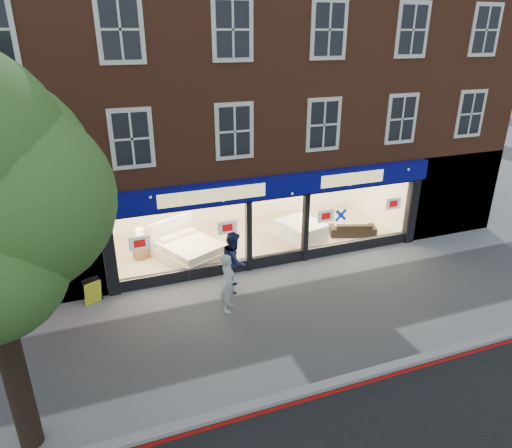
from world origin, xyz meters
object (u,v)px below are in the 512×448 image
a_board (93,291)px  sofa (352,229)px  display_bed (189,249)px  pedestrian_blue (234,261)px  mattress_stack (301,230)px  pedestrian_grey (228,283)px

a_board → sofa: bearing=-16.1°
display_bed → pedestrian_blue: size_ratio=1.43×
mattress_stack → sofa: bearing=-11.6°
display_bed → sofa: 6.53m
mattress_stack → pedestrian_blue: size_ratio=1.02×
a_board → pedestrian_blue: (4.24, -0.65, 0.57)m
a_board → pedestrian_grey: bearing=-49.6°
display_bed → pedestrian_grey: (0.41, -3.47, 0.44)m
pedestrian_grey → sofa: bearing=-31.4°
mattress_stack → pedestrian_grey: bearing=-138.4°
mattress_stack → pedestrian_grey: pedestrian_grey is taller
sofa → pedestrian_grey: size_ratio=1.01×
pedestrian_blue → sofa: bearing=-47.2°
pedestrian_grey → pedestrian_blue: size_ratio=0.92×
mattress_stack → a_board: size_ratio=2.51×
display_bed → pedestrian_blue: bearing=-93.4°
a_board → display_bed: bearing=3.2°
pedestrian_grey → pedestrian_blue: (0.53, 1.09, 0.07)m
mattress_stack → pedestrian_grey: (-4.06, -3.61, 0.46)m
mattress_stack → sofa: mattress_stack is taller
display_bed → mattress_stack: (4.47, 0.14, -0.01)m
a_board → pedestrian_grey: 4.13m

